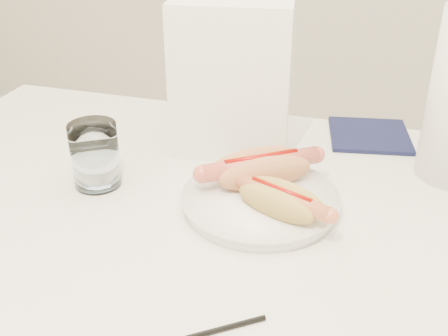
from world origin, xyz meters
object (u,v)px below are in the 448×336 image
(hotdog_left, at_px, (261,169))
(hotdog_right, at_px, (281,200))
(table, at_px, (220,252))
(plate, at_px, (260,202))
(napkin_box, at_px, (231,79))
(water_glass, at_px, (95,155))

(hotdog_left, distance_m, hotdog_right, 0.09)
(table, xyz_separation_m, plate, (0.05, 0.05, 0.07))
(table, bearing_deg, hotdog_left, 66.39)
(table, xyz_separation_m, napkin_box, (-0.05, 0.22, 0.19))
(hotdog_left, bearing_deg, hotdog_right, -93.59)
(hotdog_left, bearing_deg, plate, -112.47)
(water_glass, bearing_deg, plate, 1.34)
(table, distance_m, napkin_box, 0.30)
(plate, bearing_deg, table, -136.14)
(plate, xyz_separation_m, hotdog_right, (0.04, -0.03, 0.03))
(table, bearing_deg, plate, 43.86)
(table, xyz_separation_m, water_glass, (-0.22, 0.04, 0.11))
(hotdog_left, height_order, water_glass, water_glass)
(hotdog_left, xyz_separation_m, napkin_box, (-0.09, 0.13, 0.09))
(hotdog_right, xyz_separation_m, napkin_box, (-0.13, 0.21, 0.09))
(plate, distance_m, water_glass, 0.27)
(plate, bearing_deg, hotdog_left, 103.38)
(hotdog_right, xyz_separation_m, water_glass, (-0.30, 0.03, 0.01))
(plate, relative_size, hotdog_right, 1.49)
(napkin_box, bearing_deg, table, -86.16)
(water_glass, bearing_deg, table, -10.57)
(table, height_order, plate, plate)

